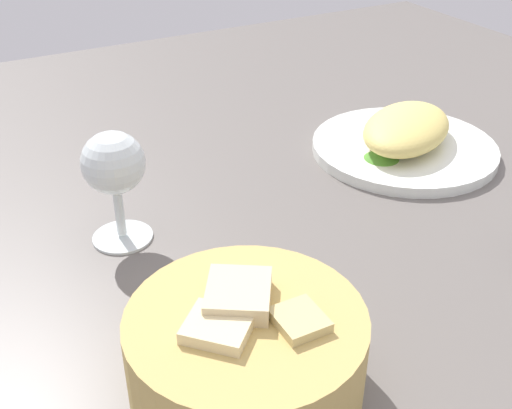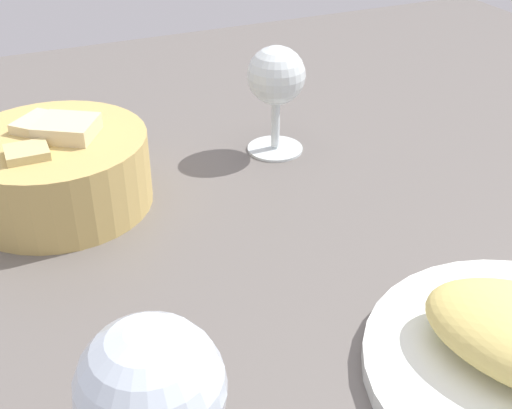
% 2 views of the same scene
% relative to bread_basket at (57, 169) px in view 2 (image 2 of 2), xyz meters
% --- Properties ---
extents(ground_plane, '(1.40, 1.40, 0.02)m').
position_rel_bread_basket_xyz_m(ground_plane, '(-0.21, -0.20, -0.05)').
color(ground_plane, '#635D58').
extents(lettuce_garnish, '(0.04, 0.04, 0.01)m').
position_rel_bread_basket_xyz_m(lettuce_garnish, '(-0.32, -0.24, -0.02)').
color(lettuce_garnish, '#4A8C2C').
rests_on(lettuce_garnish, plate).
extents(bread_basket, '(0.18, 0.18, 0.09)m').
position_rel_bread_basket_xyz_m(bread_basket, '(0.00, 0.00, 0.00)').
color(bread_basket, tan).
rests_on(bread_basket, ground_plane).
extents(wine_glass_near, '(0.07, 0.07, 0.12)m').
position_rel_bread_basket_xyz_m(wine_glass_near, '(0.02, -0.25, 0.04)').
color(wine_glass_near, silver).
rests_on(wine_glass_near, ground_plane).
extents(wine_glass_far, '(0.08, 0.08, 0.14)m').
position_rel_bread_basket_xyz_m(wine_glass_far, '(-0.37, 0.01, 0.05)').
color(wine_glass_far, silver).
rests_on(wine_glass_far, ground_plane).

